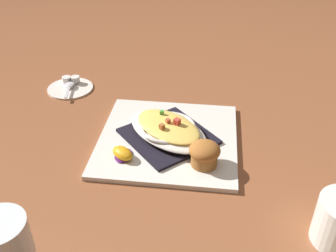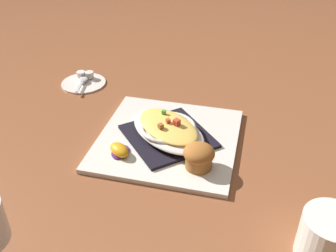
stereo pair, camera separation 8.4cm
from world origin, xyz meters
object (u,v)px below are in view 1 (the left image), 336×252
muffin (204,153)px  creamer_cup_0 (75,79)px  orange_garnish (123,154)px  square_plate (168,139)px  stemmed_glass (4,245)px  creamer_saucer (70,88)px  spoon (70,85)px  gratin_dish (168,129)px  creamer_cup_1 (67,79)px

muffin → creamer_cup_0: (0.26, 0.41, -0.02)m
orange_garnish → square_plate: bearing=-37.0°
stemmed_glass → muffin: bearing=-30.7°
creamer_saucer → muffin: bearing=-119.1°
stemmed_glass → creamer_saucer: size_ratio=1.16×
square_plate → spoon: spoon is taller
creamer_saucer → spoon: (-0.00, -0.00, 0.01)m
gratin_dish → creamer_saucer: gratin_dish is taller
stemmed_glass → creamer_cup_0: bearing=19.2°
gratin_dish → muffin: size_ratio=3.74×
gratin_dish → spoon: gratin_dish is taller
creamer_cup_0 → creamer_cup_1: size_ratio=1.00×
square_plate → spoon: (0.16, 0.32, 0.01)m
gratin_dish → orange_garnish: size_ratio=3.90×
orange_garnish → creamer_cup_1: size_ratio=2.49×
gratin_dish → creamer_cup_1: gratin_dish is taller
creamer_cup_0 → creamer_cup_1: bearing=108.7°
spoon → gratin_dish: bearing=-116.2°
gratin_dish → creamer_cup_1: bearing=62.0°
square_plate → creamer_cup_1: creamer_cup_1 is taller
creamer_cup_1 → square_plate: bearing=-118.0°
spoon → creamer_cup_0: (0.03, -0.00, 0.00)m
orange_garnish → stemmed_glass: stemmed_glass is taller
square_plate → creamer_saucer: size_ratio=2.45×
spoon → stemmed_glass: bearing=-159.6°
stemmed_glass → creamer_saucer: (0.57, 0.21, -0.10)m
creamer_saucer → spoon: bearing=-161.3°
square_plate → orange_garnish: 0.12m
creamer_cup_1 → creamer_cup_0: bearing=-71.3°
creamer_cup_0 → creamer_saucer: bearing=172.9°
orange_garnish → creamer_saucer: size_ratio=0.49×
spoon → creamer_cup_1: size_ratio=3.73×
muffin → stemmed_glass: stemmed_glass is taller
square_plate → stemmed_glass: stemmed_glass is taller
square_plate → creamer_cup_0: bearing=59.3°
stemmed_glass → spoon: (0.57, 0.21, -0.09)m
orange_garnish → muffin: bearing=-82.0°
muffin → creamer_saucer: (0.23, 0.41, -0.03)m
orange_garnish → spoon: (0.25, 0.25, -0.01)m
gratin_dish → creamer_saucer: size_ratio=1.90×
creamer_saucer → spoon: size_ratio=1.36×
orange_garnish → creamer_cup_1: bearing=44.6°
stemmed_glass → creamer_saucer: 0.62m
square_plate → gratin_dish: 0.03m
square_plate → spoon: 0.36m
square_plate → stemmed_glass: (-0.41, 0.11, 0.10)m
gratin_dish → stemmed_glass: 0.43m
square_plate → creamer_saucer: (0.16, 0.32, -0.00)m
muffin → creamer_cup_1: bearing=60.0°
stemmed_glass → creamer_saucer: bearing=20.4°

